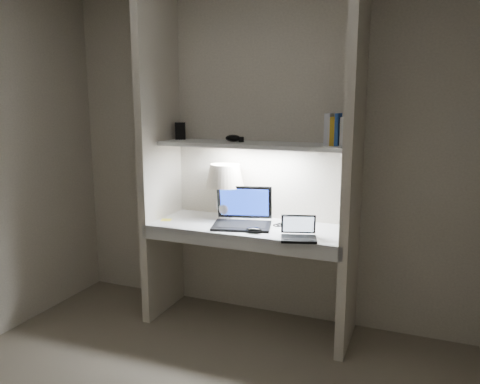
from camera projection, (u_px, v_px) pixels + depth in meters
The scene contains 17 objects.
back_wall at pixel (262, 156), 3.56m from camera, with size 3.20×0.01×2.50m, color beige.
alcove_panel_left at pixel (160, 156), 3.58m from camera, with size 0.06×0.55×2.50m, color beige.
alcove_panel_right at pixel (353, 165), 3.05m from camera, with size 0.06×0.55×2.50m, color beige.
desk at pixel (249, 228), 3.41m from camera, with size 1.40×0.55×0.04m, color white.
desk_apron at pixel (235, 242), 3.18m from camera, with size 1.46×0.03×0.10m, color silver.
shelf at pixel (253, 145), 3.38m from camera, with size 1.40×0.36×0.03m, color silver.
strip_light at pixel (253, 148), 3.39m from camera, with size 0.60×0.04×0.01m, color white.
table_lamp at pixel (225, 182), 3.56m from camera, with size 0.29×0.29×0.42m.
laptop_main at pixel (243, 217), 3.42m from camera, with size 0.49×0.45×0.27m.
laptop_netbook at pixel (299, 233), 3.07m from camera, with size 0.28×0.26×0.15m.
speaker at pixel (250, 208), 3.62m from camera, with size 0.11×0.08×0.15m, color silver.
mouse at pixel (254, 230), 3.22m from camera, with size 0.11×0.07×0.04m, color black.
cable_coil at pixel (283, 225), 3.41m from camera, with size 0.09×0.09×0.01m, color black.
sticky_note at pixel (166, 220), 3.56m from camera, with size 0.08×0.08×0.00m, color #FFEF35.
book_row at pixel (341, 130), 3.15m from camera, with size 0.20×0.14×0.22m.
shelf_box at pixel (180, 131), 3.67m from camera, with size 0.08×0.05×0.13m, color black.
shelf_gadget at pixel (233, 138), 3.45m from camera, with size 0.12×0.09×0.05m, color black.
Camera 1 is at (1.17, -1.86, 1.66)m, focal length 35.00 mm.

